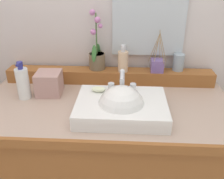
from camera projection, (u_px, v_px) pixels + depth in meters
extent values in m
cube|color=beige|center=(111.00, 4.00, 1.47)|extent=(2.99, 0.20, 2.60)
cube|color=#945627|center=(107.00, 169.00, 1.49)|extent=(1.27, 0.61, 0.83)
cube|color=tan|center=(106.00, 106.00, 1.29)|extent=(1.30, 0.64, 0.04)
cube|color=#945627|center=(100.00, 146.00, 1.01)|extent=(1.30, 0.02, 0.04)
cube|color=#945627|center=(109.00, 76.00, 1.49)|extent=(1.22, 0.10, 0.08)
cube|color=white|center=(121.00, 107.00, 1.18)|extent=(0.42, 0.32, 0.07)
sphere|color=white|center=(121.00, 109.00, 1.16)|extent=(0.22, 0.22, 0.22)
cylinder|color=silver|center=(122.00, 81.00, 1.24)|extent=(0.02, 0.02, 0.10)
cylinder|color=silver|center=(122.00, 76.00, 1.17)|extent=(0.02, 0.11, 0.02)
sphere|color=silver|center=(122.00, 72.00, 1.21)|extent=(0.03, 0.03, 0.03)
cylinder|color=silver|center=(111.00, 86.00, 1.25)|extent=(0.03, 0.03, 0.04)
cylinder|color=silver|center=(133.00, 87.00, 1.25)|extent=(0.03, 0.03, 0.04)
ellipsoid|color=beige|center=(99.00, 89.00, 1.24)|extent=(0.07, 0.04, 0.02)
cylinder|color=brown|center=(97.00, 61.00, 1.47)|extent=(0.10, 0.10, 0.09)
cylinder|color=tan|center=(97.00, 55.00, 1.45)|extent=(0.08, 0.08, 0.01)
cylinder|color=#476B38|center=(96.00, 34.00, 1.40)|extent=(0.01, 0.01, 0.23)
ellipsoid|color=#387033|center=(98.00, 49.00, 1.48)|extent=(0.03, 0.03, 0.07)
ellipsoid|color=#387033|center=(94.00, 54.00, 1.40)|extent=(0.03, 0.03, 0.10)
sphere|color=#C574B3|center=(93.00, 32.00, 1.40)|extent=(0.03, 0.03, 0.03)
sphere|color=#C574B3|center=(100.00, 26.00, 1.37)|extent=(0.03, 0.03, 0.03)
sphere|color=#C574B3|center=(97.00, 20.00, 1.35)|extent=(0.03, 0.03, 0.03)
sphere|color=#C574B3|center=(92.00, 12.00, 1.36)|extent=(0.03, 0.03, 0.03)
cylinder|color=beige|center=(123.00, 62.00, 1.43)|extent=(0.06, 0.06, 0.12)
cylinder|color=silver|center=(123.00, 50.00, 1.40)|extent=(0.02, 0.02, 0.02)
cylinder|color=silver|center=(123.00, 47.00, 1.39)|extent=(0.03, 0.03, 0.02)
cylinder|color=silver|center=(123.00, 47.00, 1.37)|extent=(0.01, 0.03, 0.01)
cylinder|color=#8F9EA8|center=(179.00, 62.00, 1.45)|extent=(0.06, 0.06, 0.10)
cube|color=slate|center=(157.00, 65.00, 1.44)|extent=(0.07, 0.07, 0.07)
cylinder|color=#9E7A4C|center=(163.00, 47.00, 1.39)|extent=(0.05, 0.01, 0.17)
cylinder|color=#9E7A4C|center=(160.00, 45.00, 1.40)|extent=(0.02, 0.03, 0.18)
cylinder|color=#9E7A4C|center=(156.00, 48.00, 1.42)|extent=(0.03, 0.05, 0.14)
cylinder|color=#9E7A4C|center=(154.00, 48.00, 1.39)|extent=(0.05, 0.00, 0.16)
cylinder|color=#9E7A4C|center=(157.00, 49.00, 1.38)|extent=(0.02, 0.03, 0.16)
cylinder|color=#9E7A4C|center=(162.00, 50.00, 1.37)|extent=(0.04, 0.04, 0.15)
cylinder|color=white|center=(23.00, 84.00, 1.30)|extent=(0.07, 0.07, 0.17)
cylinder|color=navy|center=(20.00, 67.00, 1.25)|extent=(0.03, 0.03, 0.02)
cylinder|color=navy|center=(20.00, 64.00, 1.25)|extent=(0.03, 0.03, 0.02)
cylinder|color=navy|center=(18.00, 64.00, 1.23)|extent=(0.01, 0.04, 0.01)
cube|color=tan|center=(49.00, 83.00, 1.35)|extent=(0.13, 0.13, 0.13)
cube|color=silver|center=(149.00, 15.00, 1.38)|extent=(0.41, 0.02, 0.45)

